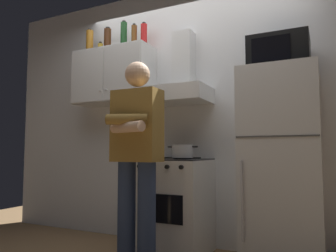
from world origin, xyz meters
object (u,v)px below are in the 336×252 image
object	(u,v)px
bottle_liquor_amber	(90,42)
bottle_wine_green	(124,36)
range_hood	(180,84)
person_standing	(136,155)
microwave	(279,54)
refrigerator	(282,168)
bottle_beer_brown	(134,36)
upper_cabinet	(113,77)
bottle_soda_red	(144,35)
cooking_pot	(182,151)
bottle_rum_dark	(108,40)
bottle_spice_jar	(100,48)
stove_oven	(175,205)

from	to	relation	value
bottle_liquor_amber	bottle_wine_green	bearing A→B (deg)	0.51
range_hood	person_standing	xyz separation A→B (m)	(-0.05, -0.73, -0.70)
microwave	bottle_wine_green	xyz separation A→B (m)	(-1.64, 0.13, 0.46)
refrigerator	microwave	bearing A→B (deg)	90.90
bottle_beer_brown	bottle_wine_green	distance (m)	0.15
refrigerator	person_standing	size ratio (longest dim) A/B	0.98
upper_cabinet	bottle_soda_red	xyz separation A→B (m)	(0.36, 0.04, 0.43)
bottle_beer_brown	range_hood	bearing A→B (deg)	-1.10
person_standing	cooking_pot	distance (m)	0.52
bottle_rum_dark	bottle_spice_jar	bearing A→B (deg)	163.07
refrigerator	bottle_beer_brown	bearing A→B (deg)	174.78
cooking_pot	bottle_liquor_amber	world-z (taller)	bottle_liquor_amber
person_standing	cooking_pot	bearing A→B (deg)	69.70
range_hood	bottle_spice_jar	distance (m)	1.13
upper_cabinet	bottle_beer_brown	bearing A→B (deg)	2.62
microwave	bottle_rum_dark	distance (m)	1.88
stove_oven	person_standing	xyz separation A→B (m)	(-0.05, -0.61, 0.47)
microwave	bottle_soda_red	size ratio (longest dim) A/B	1.82
upper_cabinet	bottle_rum_dark	distance (m)	0.43
stove_oven	bottle_wine_green	size ratio (longest dim) A/B	2.73
range_hood	cooking_pot	bearing A→B (deg)	-62.12
person_standing	cooking_pot	xyz separation A→B (m)	(0.18, 0.49, 0.03)
bottle_soda_red	bottle_liquor_amber	distance (m)	0.72
range_hood	bottle_rum_dark	xyz separation A→B (m)	(-0.88, -0.01, 0.58)
bottle_soda_red	bottle_wine_green	xyz separation A→B (m)	(-0.25, -0.02, 0.03)
bottle_liquor_amber	bottle_spice_jar	distance (m)	0.17
upper_cabinet	microwave	world-z (taller)	upper_cabinet
bottle_beer_brown	bottle_soda_red	bearing A→B (deg)	15.46
cooking_pot	bottle_spice_jar	world-z (taller)	bottle_spice_jar
bottle_spice_jar	bottle_liquor_amber	bearing A→B (deg)	-176.26
person_standing	bottle_spice_jar	xyz separation A→B (m)	(-0.96, 0.76, 1.21)
microwave	bottle_spice_jar	world-z (taller)	bottle_spice_jar
refrigerator	bottle_soda_red	xyz separation A→B (m)	(-1.39, 0.17, 1.38)
refrigerator	bottle_wine_green	xyz separation A→B (m)	(-1.64, 0.15, 1.40)
cooking_pot	microwave	bearing A→B (deg)	9.57
stove_oven	bottle_beer_brown	xyz separation A→B (m)	(-0.54, 0.14, 1.74)
microwave	refrigerator	bearing A→B (deg)	-89.10
cooking_pot	bottle_soda_red	xyz separation A→B (m)	(-0.57, 0.29, 1.24)
bottle_soda_red	cooking_pot	bearing A→B (deg)	-26.59
bottle_soda_red	bottle_rum_dark	distance (m)	0.44
cooking_pot	bottle_beer_brown	size ratio (longest dim) A/B	1.12
microwave	bottle_spice_jar	bearing A→B (deg)	176.01
stove_oven	bottle_soda_red	xyz separation A→B (m)	(-0.44, 0.17, 1.74)
range_hood	person_standing	distance (m)	1.01
refrigerator	bottle_beer_brown	size ratio (longest dim) A/B	6.23
cooking_pot	bottle_rum_dark	bearing A→B (deg)	166.87
upper_cabinet	bottle_rum_dark	bearing A→B (deg)	-173.64
stove_oven	refrigerator	world-z (taller)	refrigerator
range_hood	cooking_pot	xyz separation A→B (m)	(0.13, -0.25, -0.67)
bottle_rum_dark	bottle_liquor_amber	world-z (taller)	bottle_liquor_amber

